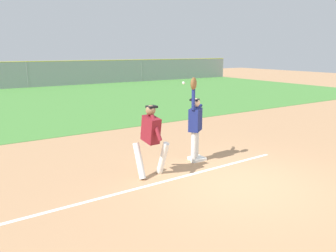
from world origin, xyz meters
The scene contains 10 objects.
ground_plane centered at (0.00, 0.00, 0.00)m, with size 76.08×76.08×0.00m, color tan.
outfield_grass centered at (0.00, 15.13, 0.01)m, with size 41.89×17.52×0.01m, color #478438.
chalk_foul_line centered at (-3.80, 0.93, 0.00)m, with size 12.00×0.10×0.01m, color white.
first_base centered at (0.20, 1.83, 0.04)m, with size 0.38×0.38×0.08m, color white.
fielder centered at (0.06, 1.77, 1.12)m, with size 0.79×0.62×2.28m.
runner centered at (-1.47, 1.45, 1.00)m, with size 0.74×0.84×1.72m.
baseball centered at (-0.06, 2.14, 2.10)m, with size 0.07×0.07×0.07m, color white.
outfield_fence centered at (0.00, 23.89, 1.05)m, with size 41.97×0.08×2.11m.
parked_car_black centered at (-0.79, 28.21, 0.67)m, with size 4.58×2.48×1.25m.
parked_car_silver centered at (4.50, 28.45, 0.67)m, with size 4.59×2.50×1.25m.
Camera 1 is at (-5.22, -5.08, 2.93)m, focal length 35.75 mm.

